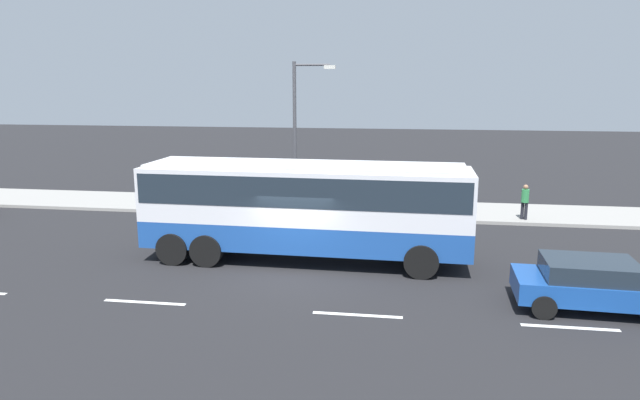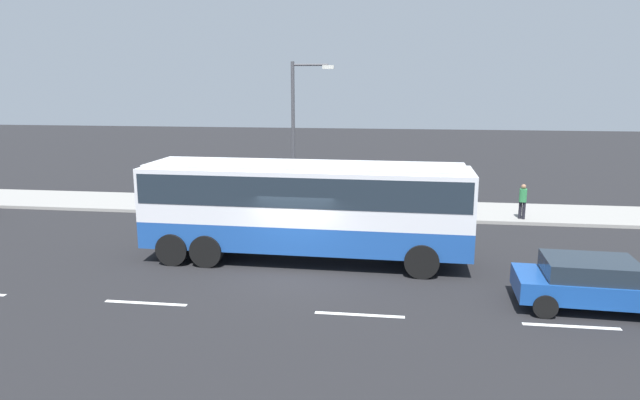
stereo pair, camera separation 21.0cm
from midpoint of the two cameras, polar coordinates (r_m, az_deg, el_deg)
name	(u,v)px [view 2 (the right image)]	position (r m, az deg, el deg)	size (l,w,h in m)	color
ground_plane	(295,273)	(18.48, -2.88, -7.42)	(120.00, 120.00, 0.00)	black
sidewalk_curb	(330,208)	(27.58, 0.80, -0.80)	(80.00, 4.00, 0.15)	gray
lane_centreline	(149,303)	(16.81, -17.29, -9.93)	(25.26, 0.16, 0.01)	white
coach_bus	(305,201)	(19.24, -1.83, -0.12)	(11.16, 2.94, 3.39)	#1E4C9E
car_blue_saloon	(596,283)	(17.12, 25.79, -7.53)	(4.40, 2.14, 1.40)	#194799
pedestrian_near_curb	(387,189)	(26.96, 6.54, 1.07)	(0.32, 0.32, 1.66)	brown
pedestrian_at_crossing	(523,199)	(26.37, 19.60, 0.08)	(0.32, 0.32, 1.56)	black
street_lamp	(298,128)	(25.45, -2.52, 7.33)	(1.91, 0.24, 6.84)	#47474C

